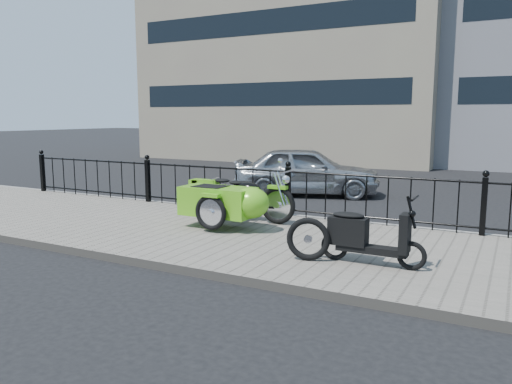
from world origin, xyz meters
The scene contains 9 objects.
ground centered at (0.00, 0.00, 0.00)m, with size 120.00×120.00×0.00m, color black.
sidewalk centered at (0.00, -0.50, 0.06)m, with size 30.00×3.80×0.12m, color slate.
curb centered at (0.00, 1.44, 0.06)m, with size 30.00×0.10×0.12m, color gray.
iron_fence centered at (0.00, 1.30, 0.59)m, with size 14.11×0.11×1.08m.
building_tan centered at (-6.00, 15.99, 6.00)m, with size 14.00×8.01×12.00m.
motorcycle_sidecar centered at (-0.47, -0.10, 0.59)m, with size 2.28×1.48×0.98m.
scooter centered at (2.22, -1.17, 0.49)m, with size 1.41×0.41×0.95m.
spare_tire centered at (1.51, -1.39, 0.42)m, with size 0.59×0.59×0.08m, color black.
sedan_car centered at (-0.96, 4.59, 0.64)m, with size 1.52×3.77×1.28m, color #A3A6AA.
Camera 1 is at (3.95, -7.51, 2.06)m, focal length 35.00 mm.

